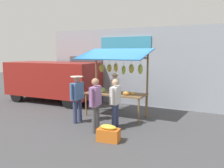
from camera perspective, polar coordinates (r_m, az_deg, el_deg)
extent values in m
plane|color=#424244|center=(8.56, 0.92, -8.06)|extent=(40.00, 40.00, 0.00)
cube|color=#8C939E|center=(10.27, 6.37, 4.23)|extent=(9.00, 0.25, 3.40)
cube|color=teal|center=(10.33, 3.27, 10.12)|extent=(2.40, 0.06, 0.56)
cube|color=#47474C|center=(11.41, -6.48, 1.59)|extent=(1.90, 0.04, 2.10)
cube|color=brown|center=(8.36, 0.94, -2.42)|extent=(2.20, 0.90, 0.05)
cylinder|color=brown|center=(8.63, -6.46, -5.13)|extent=(0.06, 0.06, 0.83)
cylinder|color=brown|center=(7.71, 6.64, -6.74)|extent=(0.06, 0.06, 0.83)
cylinder|color=brown|center=(9.27, -3.80, -4.17)|extent=(0.06, 0.06, 0.83)
cylinder|color=brown|center=(8.42, 8.51, -5.50)|extent=(0.06, 0.06, 0.83)
cylinder|color=brown|center=(9.16, -3.92, 0.50)|extent=(0.07, 0.07, 2.35)
cylinder|color=brown|center=(8.28, 8.77, -0.38)|extent=(0.07, 0.07, 2.35)
cylinder|color=brown|center=(8.59, 2.14, 6.54)|extent=(2.12, 0.06, 0.06)
cube|color=#19518C|center=(8.09, 0.49, 7.52)|extent=(2.50, 1.46, 0.39)
cylinder|color=brown|center=(8.28, 7.12, 5.68)|extent=(0.01, 0.01, 0.22)
ellipsoid|color=#B2CC4C|center=(8.30, 7.08, 3.69)|extent=(0.26, 0.25, 0.36)
cylinder|color=brown|center=(8.36, 4.87, 5.73)|extent=(0.01, 0.01, 0.22)
ellipsoid|color=gold|center=(8.38, 4.85, 3.83)|extent=(0.25, 0.23, 0.34)
cylinder|color=brown|center=(8.50, 2.93, 5.58)|extent=(0.01, 0.01, 0.28)
ellipsoid|color=#B2CC4C|center=(8.52, 2.91, 3.50)|extent=(0.18, 0.15, 0.34)
cylinder|color=brown|center=(8.61, 0.97, 5.88)|extent=(0.01, 0.01, 0.20)
ellipsoid|color=gold|center=(8.62, 0.97, 4.10)|extent=(0.25, 0.25, 0.33)
cylinder|color=brown|center=(8.81, -0.67, 5.76)|extent=(0.01, 0.01, 0.25)
ellipsoid|color=gold|center=(8.82, -0.66, 3.97)|extent=(0.20, 0.17, 0.30)
cylinder|color=brown|center=(8.89, -2.56, 5.85)|extent=(0.01, 0.01, 0.23)
ellipsoid|color=gold|center=(8.91, -2.55, 4.04)|extent=(0.25, 0.25, 0.33)
ellipsoid|color=orange|center=(7.91, 3.47, -2.34)|extent=(0.24, 0.17, 0.14)
ellipsoid|color=gold|center=(8.03, 4.98, -2.35)|extent=(0.18, 0.12, 0.10)
sphere|color=#729E4C|center=(8.42, -2.36, -1.50)|extent=(0.20, 0.20, 0.20)
cylinder|color=#726656|center=(9.41, 0.95, -4.19)|extent=(0.14, 0.14, 0.76)
cylinder|color=#726656|center=(9.17, 0.53, -4.51)|extent=(0.14, 0.14, 0.76)
cube|color=silver|center=(9.17, 0.75, -0.39)|extent=(0.30, 0.49, 0.54)
cylinder|color=silver|center=(9.44, 1.23, -0.01)|extent=(0.09, 0.09, 0.50)
cylinder|color=silver|center=(8.89, 0.24, -0.51)|extent=(0.09, 0.09, 0.50)
sphere|color=#A87A5B|center=(9.12, 0.75, 2.12)|extent=(0.21, 0.21, 0.21)
cylinder|color=beige|center=(9.12, 0.75, 2.52)|extent=(0.40, 0.40, 0.02)
cylinder|color=navy|center=(7.16, 0.47, -8.12)|extent=(0.14, 0.14, 0.76)
cylinder|color=navy|center=(7.39, 1.14, -7.61)|extent=(0.14, 0.14, 0.76)
cube|color=silver|center=(7.12, 0.82, -2.82)|extent=(0.27, 0.48, 0.54)
cylinder|color=silver|center=(6.85, 0.02, -3.07)|extent=(0.09, 0.09, 0.50)
cylinder|color=silver|center=(7.39, 1.56, -2.26)|extent=(0.09, 0.09, 0.50)
sphere|color=tan|center=(7.06, 0.83, 0.41)|extent=(0.21, 0.21, 0.21)
cylinder|color=navy|center=(7.76, -9.19, -6.83)|extent=(0.14, 0.14, 0.79)
cylinder|color=navy|center=(7.96, -8.01, -6.42)|extent=(0.14, 0.14, 0.79)
cube|color=#476B9E|center=(7.72, -8.70, -1.75)|extent=(0.24, 0.49, 0.56)
cylinder|color=#476B9E|center=(7.48, -10.11, -1.92)|extent=(0.09, 0.09, 0.52)
cylinder|color=#476B9E|center=(7.95, -7.38, -1.27)|extent=(0.09, 0.09, 0.52)
sphere|color=#A87A5B|center=(7.66, -8.77, 1.35)|extent=(0.22, 0.22, 0.22)
cylinder|color=beige|center=(7.65, -8.78, 1.83)|extent=(0.41, 0.41, 0.02)
cylinder|color=#4C4C51|center=(6.79, -4.49, -8.90)|extent=(0.14, 0.14, 0.80)
cylinder|color=#4C4C51|center=(7.03, -3.71, -8.30)|extent=(0.14, 0.14, 0.80)
cube|color=#93669E|center=(6.74, -4.15, -3.04)|extent=(0.31, 0.51, 0.57)
cylinder|color=#93669E|center=(6.46, -5.09, -3.33)|extent=(0.09, 0.09, 0.52)
cylinder|color=#93669E|center=(7.02, -3.29, -2.41)|extent=(0.09, 0.09, 0.52)
sphere|color=#A87A5B|center=(6.68, -4.19, 0.52)|extent=(0.22, 0.22, 0.22)
cube|color=maroon|center=(11.26, -14.51, 1.32)|extent=(4.48, 2.05, 1.55)
cube|color=black|center=(12.10, -19.44, 2.90)|extent=(1.49, 1.88, 0.68)
cylinder|color=black|center=(11.79, -22.61, -2.57)|extent=(0.67, 0.21, 0.66)
cylinder|color=black|center=(12.96, -17.25, -1.39)|extent=(0.67, 0.21, 0.66)
cylinder|color=black|center=(9.84, -10.58, -4.09)|extent=(0.67, 0.21, 0.66)
cylinder|color=black|center=(11.21, -5.71, -2.50)|extent=(0.67, 0.21, 0.66)
cube|color=#D1661E|center=(6.27, -0.89, -12.56)|extent=(0.63, 0.42, 0.34)
ellipsoid|color=yellow|center=(6.19, -0.89, -10.66)|extent=(0.45, 0.25, 0.12)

